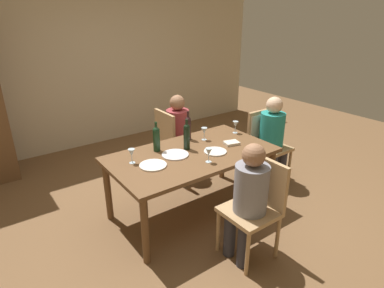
% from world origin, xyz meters
% --- Properties ---
extents(ground_plane, '(10.00, 10.00, 0.00)m').
position_xyz_m(ground_plane, '(0.00, 0.00, 0.00)').
color(ground_plane, brown).
extents(rear_room_partition, '(6.40, 0.12, 2.70)m').
position_xyz_m(rear_room_partition, '(0.00, 2.68, 1.35)').
color(rear_room_partition, beige).
rests_on(rear_room_partition, ground_plane).
extents(dining_table, '(1.75, 0.97, 0.72)m').
position_xyz_m(dining_table, '(0.00, 0.00, 0.64)').
color(dining_table, brown).
rests_on(dining_table, ground_plane).
extents(chair_near, '(0.44, 0.44, 0.92)m').
position_xyz_m(chair_near, '(0.09, -0.86, 0.53)').
color(chair_near, tan).
rests_on(chair_near, ground_plane).
extents(chair_right_end, '(0.44, 0.46, 0.92)m').
position_xyz_m(chair_right_end, '(1.26, 0.12, 0.59)').
color(chair_right_end, tan).
rests_on(chair_right_end, ground_plane).
extents(chair_far_right, '(0.44, 0.44, 0.92)m').
position_xyz_m(chair_far_right, '(0.31, 0.86, 0.53)').
color(chair_far_right, tan).
rests_on(chair_far_right, ground_plane).
extents(person_woman_host, '(0.34, 0.30, 1.11)m').
position_xyz_m(person_woman_host, '(-0.03, -0.86, 0.65)').
color(person_woman_host, '#33333D').
rests_on(person_woman_host, ground_plane).
extents(person_man_bearded, '(0.31, 0.35, 1.14)m').
position_xyz_m(person_man_bearded, '(1.26, -0.03, 0.66)').
color(person_man_bearded, '#33333D').
rests_on(person_man_bearded, ground_plane).
extents(person_man_guest, '(0.34, 0.30, 1.11)m').
position_xyz_m(person_man_guest, '(0.42, 0.86, 0.65)').
color(person_man_guest, '#33333D').
rests_on(person_man_guest, ground_plane).
extents(wine_bottle_tall_green, '(0.07, 0.07, 0.34)m').
position_xyz_m(wine_bottle_tall_green, '(0.19, 0.34, 0.87)').
color(wine_bottle_tall_green, black).
rests_on(wine_bottle_tall_green, dining_table).
extents(wine_bottle_dark_red, '(0.07, 0.07, 0.34)m').
position_xyz_m(wine_bottle_dark_red, '(0.01, 0.11, 0.88)').
color(wine_bottle_dark_red, black).
rests_on(wine_bottle_dark_red, dining_table).
extents(wine_bottle_short_olive, '(0.07, 0.07, 0.32)m').
position_xyz_m(wine_bottle_short_olive, '(-0.27, 0.26, 0.87)').
color(wine_bottle_short_olive, '#19381E').
rests_on(wine_bottle_short_olive, dining_table).
extents(wine_glass_near_left, '(0.07, 0.07, 0.15)m').
position_xyz_m(wine_glass_near_left, '(0.78, 0.17, 0.83)').
color(wine_glass_near_left, silver).
rests_on(wine_glass_near_left, dining_table).
extents(wine_glass_centre, '(0.07, 0.07, 0.15)m').
position_xyz_m(wine_glass_centre, '(0.00, -0.28, 0.83)').
color(wine_glass_centre, silver).
rests_on(wine_glass_centre, dining_table).
extents(wine_glass_near_right, '(0.07, 0.07, 0.15)m').
position_xyz_m(wine_glass_near_right, '(-0.62, 0.15, 0.83)').
color(wine_glass_near_right, silver).
rests_on(wine_glass_near_right, dining_table).
extents(wine_glass_far, '(0.07, 0.07, 0.15)m').
position_xyz_m(wine_glass_far, '(0.33, 0.21, 0.83)').
color(wine_glass_far, silver).
rests_on(wine_glass_far, dining_table).
extents(dinner_plate_host, '(0.24, 0.24, 0.01)m').
position_xyz_m(dinner_plate_host, '(0.21, -0.13, 0.73)').
color(dinner_plate_host, silver).
rests_on(dinner_plate_host, dining_table).
extents(dinner_plate_guest_left, '(0.27, 0.27, 0.01)m').
position_xyz_m(dinner_plate_guest_left, '(-0.49, -0.03, 0.73)').
color(dinner_plate_guest_left, white).
rests_on(dinner_plate_guest_left, dining_table).
extents(dinner_plate_guest_right, '(0.28, 0.28, 0.01)m').
position_xyz_m(dinner_plate_guest_right, '(-0.18, 0.05, 0.73)').
color(dinner_plate_guest_right, white).
rests_on(dinner_plate_guest_right, dining_table).
extents(folded_napkin, '(0.18, 0.16, 0.03)m').
position_xyz_m(folded_napkin, '(0.50, -0.07, 0.74)').
color(folded_napkin, beige).
rests_on(folded_napkin, dining_table).
extents(handbag, '(0.15, 0.29, 0.22)m').
position_xyz_m(handbag, '(0.74, 0.86, 0.11)').
color(handbag, brown).
rests_on(handbag, ground_plane).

